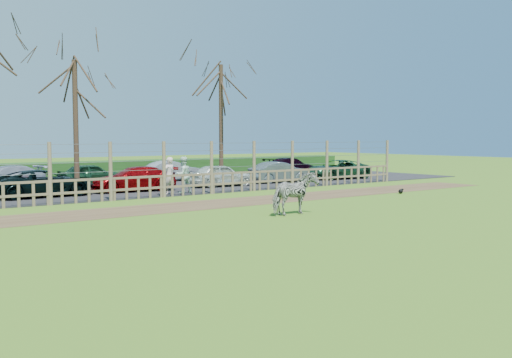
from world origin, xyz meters
TOP-DOWN VIEW (x-y plane):
  - ground at (0.00, 0.00)m, footprint 120.00×120.00m
  - dirt_strip at (0.00, 4.50)m, footprint 34.00×2.80m
  - asphalt at (0.00, 14.50)m, footprint 44.00×13.00m
  - hedge at (0.00, 21.50)m, footprint 46.00×2.00m
  - fence at (0.00, 8.00)m, footprint 30.16×0.16m
  - tree_mid at (-2.00, 13.50)m, footprint 4.80×4.80m
  - tree_right at (7.00, 14.00)m, footprint 4.80×4.80m
  - zebra at (0.89, 0.12)m, footprint 1.82×0.97m
  - visitor_a at (0.61, 8.69)m, footprint 0.72×0.57m
  - visitor_b at (1.46, 8.89)m, footprint 0.92×0.76m
  - crow at (9.78, 2.73)m, footprint 0.29×0.22m
  - car_2 at (-4.34, 11.19)m, footprint 4.41×2.19m
  - car_3 at (-0.04, 11.09)m, footprint 4.31×2.18m
  - car_4 at (4.90, 10.88)m, footprint 3.59×1.58m
  - car_5 at (9.15, 11.09)m, footprint 3.74×1.58m
  - car_6 at (13.87, 11.06)m, footprint 4.49×2.39m
  - car_9 at (-4.87, 15.97)m, footprint 4.32×2.22m
  - car_10 at (-0.47, 15.66)m, footprint 3.66×1.82m
  - car_11 at (4.68, 15.94)m, footprint 3.70×1.46m
  - car_13 at (13.97, 15.78)m, footprint 4.30×2.14m

SIDE VIEW (x-z plane):
  - ground at x=0.00m, z-range 0.00..0.00m
  - dirt_strip at x=0.00m, z-range 0.00..0.01m
  - asphalt at x=0.00m, z-range 0.00..0.04m
  - crow at x=9.78m, z-range 0.00..0.24m
  - hedge at x=0.00m, z-range 0.00..1.10m
  - car_2 at x=-4.34m, z-range 0.04..1.24m
  - car_3 at x=-0.04m, z-range 0.04..1.24m
  - car_4 at x=4.90m, z-range 0.04..1.24m
  - car_5 at x=9.15m, z-range 0.04..1.24m
  - car_6 at x=13.87m, z-range 0.04..1.24m
  - car_9 at x=-4.87m, z-range 0.04..1.24m
  - car_10 at x=-0.47m, z-range 0.04..1.24m
  - car_11 at x=4.68m, z-range 0.04..1.24m
  - car_13 at x=13.97m, z-range 0.04..1.24m
  - zebra at x=0.89m, z-range 0.00..1.48m
  - fence at x=0.00m, z-range -0.45..2.05m
  - visitor_a at x=0.61m, z-range 0.04..1.76m
  - visitor_b at x=1.46m, z-range 0.04..1.76m
  - tree_mid at x=-2.00m, z-range 1.45..8.28m
  - tree_right at x=7.00m, z-range 1.57..8.92m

